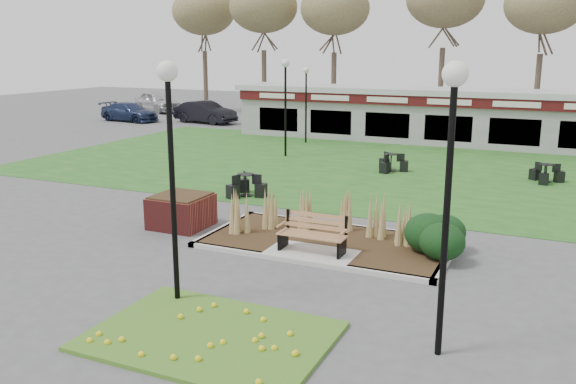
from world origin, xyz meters
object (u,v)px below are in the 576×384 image
at_px(car_silver, 157,101).
at_px(park_bench, 313,233).
at_px(bistro_set_b, 391,165).
at_px(lamp_post_far_left, 306,88).
at_px(brick_planter, 181,211).
at_px(bistro_set_c, 546,176).
at_px(food_pavilion, 454,116).
at_px(car_black, 205,112).
at_px(bistro_set_a, 246,189).
at_px(lamp_post_near_left, 170,130).
at_px(lamp_post_near_right, 451,147).
at_px(car_blue, 129,112).
at_px(lamp_post_mid_left, 285,86).

bearing_deg(car_silver, park_bench, -114.22).
bearing_deg(bistro_set_b, lamp_post_far_left, 137.62).
xyz_separation_m(brick_planter, bistro_set_c, (9.34, 10.67, -0.22)).
relative_size(brick_planter, food_pavilion, 0.06).
height_order(bistro_set_b, car_black, car_black).
bearing_deg(bistro_set_b, food_pavilion, 83.32).
xyz_separation_m(park_bench, lamp_post_far_left, (-7.25, 16.75, 2.35)).
height_order(park_bench, car_silver, car_silver).
bearing_deg(bistro_set_a, bistro_set_b, 61.44).
height_order(lamp_post_near_left, car_silver, lamp_post_near_left).
height_order(lamp_post_near_right, car_black, lamp_post_near_right).
bearing_deg(car_blue, car_black, -70.43).
bearing_deg(lamp_post_mid_left, bistro_set_c, -5.55).
height_order(lamp_post_near_right, bistro_set_b, lamp_post_near_right).
height_order(bistro_set_a, bistro_set_c, bistro_set_a).
distance_m(bistro_set_c, car_blue, 28.74).
relative_size(lamp_post_near_left, car_silver, 1.00).
relative_size(lamp_post_near_right, bistro_set_a, 3.37).
relative_size(lamp_post_near_left, car_blue, 1.09).
height_order(park_bench, lamp_post_near_right, lamp_post_near_right).
bearing_deg(car_blue, park_bench, -127.06).
distance_m(park_bench, bistro_set_a, 6.52).
xyz_separation_m(lamp_post_near_right, bistro_set_a, (-8.25, 8.50, -3.27)).
height_order(bistro_set_b, car_silver, car_silver).
relative_size(park_bench, car_black, 0.38).
bearing_deg(lamp_post_near_left, bistro_set_b, 88.27).
xyz_separation_m(food_pavilion, car_blue, (-22.24, 1.04, -0.83)).
xyz_separation_m(lamp_post_far_left, bistro_set_a, (2.80, -12.00, -2.66)).
height_order(brick_planter, bistro_set_b, brick_planter).
xyz_separation_m(park_bench, bistro_set_b, (-1.01, 11.06, -0.33)).
bearing_deg(lamp_post_far_left, bistro_set_c, -23.62).
height_order(brick_planter, lamp_post_near_right, lamp_post_near_right).
height_order(park_bench, bistro_set_a, park_bench).
bearing_deg(bistro_set_a, bistro_set_c, 35.41).
distance_m(lamp_post_near_right, lamp_post_far_left, 23.30).
xyz_separation_m(brick_planter, bistro_set_a, (-0.05, 4.00, -0.20)).
distance_m(lamp_post_near_left, bistro_set_b, 15.17).
relative_size(bistro_set_b, car_silver, 0.28).
distance_m(lamp_post_near_right, car_blue, 35.88).
height_order(brick_planter, lamp_post_far_left, lamp_post_far_left).
relative_size(food_pavilion, bistro_set_c, 18.84).
xyz_separation_m(food_pavilion, lamp_post_near_right, (3.80, -23.46, 2.07)).
xyz_separation_m(brick_planter, car_blue, (-17.84, 20.00, 0.17)).
bearing_deg(bistro_set_c, lamp_post_mid_left, 174.45).
distance_m(lamp_post_far_left, car_silver, 19.87).
distance_m(food_pavilion, bistro_set_a, 15.66).
xyz_separation_m(food_pavilion, lamp_post_mid_left, (-6.52, -7.18, 1.82)).
distance_m(bistro_set_a, bistro_set_c, 11.52).
relative_size(food_pavilion, bistro_set_b, 18.46).
height_order(food_pavilion, car_silver, food_pavilion).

